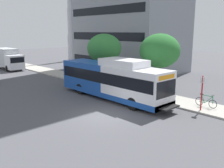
{
  "coord_description": "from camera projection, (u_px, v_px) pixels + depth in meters",
  "views": [
    {
      "loc": [
        -10.98,
        -12.73,
        5.93
      ],
      "look_at": [
        2.87,
        2.16,
        1.6
      ],
      "focal_mm": 39.94,
      "sensor_mm": 36.0,
      "label": 1
    }
  ],
  "objects": [
    {
      "name": "bicycle_parked",
      "position": [
        206.0,
        102.0,
        19.36
      ],
      "size": [
        0.52,
        1.76,
        1.02
      ],
      "color": "black",
      "rests_on": "sidewalk_curb"
    },
    {
      "name": "street_tree_mid_block",
      "position": [
        104.0,
        48.0,
        28.32
      ],
      "size": [
        3.88,
        3.88,
        5.51
      ],
      "color": "#4C3823",
      "rests_on": "sidewalk_curb"
    },
    {
      "name": "box_truck_background",
      "position": [
        8.0,
        58.0,
        39.17
      ],
      "size": [
        2.32,
        7.01,
        3.25
      ],
      "color": "silver",
      "rests_on": "ground"
    },
    {
      "name": "sidewalk_curb",
      "position": [
        116.0,
        87.0,
        26.61
      ],
      "size": [
        3.0,
        56.0,
        0.14
      ],
      "primitive_type": "cube",
      "color": "#A8A399",
      "rests_on": "ground"
    },
    {
      "name": "street_tree_near_stop",
      "position": [
        160.0,
        51.0,
        22.94
      ],
      "size": [
        3.72,
        3.72,
        5.59
      ],
      "color": "#4C3823",
      "rests_on": "sidewalk_curb"
    },
    {
      "name": "transit_bus",
      "position": [
        112.0,
        80.0,
        22.01
      ],
      "size": [
        2.58,
        12.25,
        3.65
      ],
      "color": "white",
      "rests_on": "ground"
    },
    {
      "name": "ground_plane",
      "position": [
        47.0,
        95.0,
        23.39
      ],
      "size": [
        120.0,
        120.0,
        0.0
      ],
      "primitive_type": "plane",
      "color": "#4C4C51"
    },
    {
      "name": "lattice_comm_tower",
      "position": [
        70.0,
        23.0,
        49.09
      ],
      "size": [
        1.1,
        1.1,
        23.21
      ],
      "color": "#B7B7BC",
      "rests_on": "ground"
    },
    {
      "name": "bus_stop_sign_pole",
      "position": [
        202.0,
        90.0,
        18.33
      ],
      "size": [
        0.1,
        0.36,
        2.6
      ],
      "color": "red",
      "rests_on": "sidewalk_curb"
    }
  ]
}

